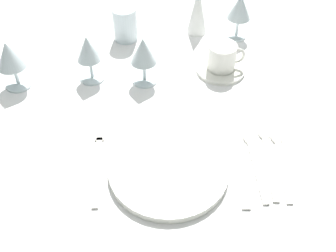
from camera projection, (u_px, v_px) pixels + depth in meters
ground_plane at (165, 229)px, 1.63m from camera, size 6.00×6.00×0.00m
dining_table at (164, 111)px, 1.15m from camera, size 1.80×1.11×0.74m
dinner_plate at (169, 169)px, 0.89m from camera, size 0.27×0.27×0.02m
fork_outer at (98, 161)px, 0.92m from camera, size 0.03×0.23×0.00m
dinner_knife at (240, 167)px, 0.91m from camera, size 0.02×0.23×0.00m
spoon_soup at (254, 157)px, 0.93m from camera, size 0.03×0.21×0.01m
spoon_dessert at (268, 153)px, 0.93m from camera, size 0.03×0.21×0.01m
spoon_tea at (280, 156)px, 0.93m from camera, size 0.03×0.21×0.01m
saucer_left at (221, 69)px, 1.15m from camera, size 0.14×0.14×0.01m
coffee_cup_left at (223, 57)px, 1.12m from camera, size 0.10×0.08×0.07m
wine_glass_centre at (10, 57)px, 1.04m from camera, size 0.08×0.08×0.14m
wine_glass_left at (240, 9)px, 1.20m from camera, size 0.07×0.07×0.14m
wine_glass_right at (143, 53)px, 1.05m from camera, size 0.07×0.07×0.14m
wine_glass_far at (88, 51)px, 1.06m from camera, size 0.07×0.07×0.13m
drink_tumbler at (125, 24)px, 1.22m from camera, size 0.07×0.07×0.10m
napkin_folded at (198, 10)px, 1.23m from camera, size 0.06×0.06×0.15m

